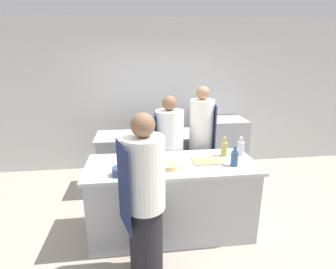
% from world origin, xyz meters
% --- Properties ---
extents(ground_plane, '(16.00, 16.00, 0.00)m').
position_xyz_m(ground_plane, '(0.00, 0.00, 0.00)').
color(ground_plane, '#A89E8E').
extents(wall_back, '(8.00, 0.06, 2.80)m').
position_xyz_m(wall_back, '(0.00, 2.13, 1.40)').
color(wall_back, silver).
rests_on(wall_back, ground_plane).
extents(prep_counter, '(2.02, 0.82, 0.93)m').
position_xyz_m(prep_counter, '(0.00, 0.00, 0.46)').
color(prep_counter, '#A8AAAF').
rests_on(prep_counter, ground_plane).
extents(pass_counter, '(1.76, 0.67, 0.93)m').
position_xyz_m(pass_counter, '(-0.17, 1.22, 0.46)').
color(pass_counter, '#A8AAAF').
rests_on(pass_counter, ground_plane).
extents(oven_range, '(0.82, 0.64, 1.00)m').
position_xyz_m(oven_range, '(1.23, 1.76, 0.50)').
color(oven_range, '#A8AAAF').
rests_on(oven_range, ground_plane).
extents(chef_at_prep_near, '(0.44, 0.43, 1.69)m').
position_xyz_m(chef_at_prep_near, '(-0.35, -0.66, 0.84)').
color(chef_at_prep_near, black).
rests_on(chef_at_prep_near, ground_plane).
extents(chef_at_stove, '(0.38, 0.36, 1.74)m').
position_xyz_m(chef_at_stove, '(0.54, 0.71, 0.88)').
color(chef_at_stove, black).
rests_on(chef_at_stove, ground_plane).
extents(chef_at_pass_far, '(0.43, 0.41, 1.64)m').
position_xyz_m(chef_at_pass_far, '(0.05, 0.61, 0.81)').
color(chef_at_pass_far, black).
rests_on(chef_at_pass_far, ground_plane).
extents(bottle_olive_oil, '(0.08, 0.08, 0.25)m').
position_xyz_m(bottle_olive_oil, '(0.69, 0.16, 1.02)').
color(bottle_olive_oil, '#B2A84C').
rests_on(bottle_olive_oil, prep_counter).
extents(bottle_vinegar, '(0.06, 0.06, 0.21)m').
position_xyz_m(bottle_vinegar, '(-0.23, 0.30, 1.01)').
color(bottle_vinegar, '#19471E').
rests_on(bottle_vinegar, prep_counter).
extents(bottle_wine, '(0.09, 0.09, 0.24)m').
position_xyz_m(bottle_wine, '(0.91, 0.16, 1.02)').
color(bottle_wine, silver).
rests_on(bottle_wine, prep_counter).
extents(bottle_cooking_oil, '(0.08, 0.08, 0.24)m').
position_xyz_m(bottle_cooking_oil, '(0.71, -0.16, 1.02)').
color(bottle_cooking_oil, '#2D5175').
rests_on(bottle_cooking_oil, prep_counter).
extents(bowl_mixing_large, '(0.24, 0.24, 0.05)m').
position_xyz_m(bowl_mixing_large, '(-0.06, -0.12, 0.95)').
color(bowl_mixing_large, tan).
rests_on(bowl_mixing_large, prep_counter).
extents(bowl_prep_small, '(0.17, 0.17, 0.09)m').
position_xyz_m(bowl_prep_small, '(-0.59, -0.24, 0.97)').
color(bowl_prep_small, navy).
rests_on(bowl_prep_small, prep_counter).
extents(cutting_board, '(0.35, 0.23, 0.01)m').
position_xyz_m(cutting_board, '(0.43, 0.00, 0.93)').
color(cutting_board, tan).
rests_on(cutting_board, prep_counter).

